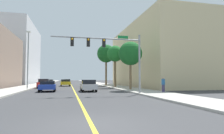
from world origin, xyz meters
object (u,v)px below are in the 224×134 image
Objects in this scene: car_gray at (67,81)px; pedestrian at (163,85)px; car_silver at (88,85)px; traffic_signal_mast at (111,49)px; street_lamp at (28,57)px; palm_mid at (115,54)px; car_blue at (48,86)px; palm_far at (106,54)px; car_black at (49,82)px; car_yellow at (65,83)px; palm_near at (130,54)px; car_red at (44,83)px.

car_gray is 40.00m from pedestrian.
traffic_signal_mast is at bearing -71.22° from car_silver.
street_lamp is (-9.90, 11.09, 0.20)m from traffic_signal_mast.
palm_mid is 1.83× the size of car_silver.
car_silver reaches higher than car_blue.
palm_far is 20.89m from pedestrian.
traffic_signal_mast is 26.76m from car_black.
car_gray is (0.35, 16.95, -0.03)m from car_yellow.
palm_near is 0.91× the size of palm_mid.
pedestrian is at bearing -83.17° from palm_far.
pedestrian is at bearing -69.76° from palm_near.
street_lamp is at bearing -172.09° from palm_mid.
car_red reaches higher than car_black.
palm_far is 14.05m from car_red.
pedestrian is at bearing -27.21° from car_blue.
street_lamp reaches higher than car_blue.
car_silver is (2.96, -16.94, 0.02)m from car_yellow.
car_yellow is (5.22, 10.97, -4.03)m from street_lamp.
car_red is at bearing -154.63° from palm_far.
car_yellow reaches higher than car_gray.
car_blue is at bearing 96.62° from pedestrian.
street_lamp is 1.31× the size of palm_near.
street_lamp is 2.15× the size of car_yellow.
car_silver reaches higher than car_black.
street_lamp is 2.10× the size of car_blue.
street_lamp is 1.19× the size of palm_mid.
pedestrian is at bearing -34.31° from street_lamp.
palm_near is 34.63m from car_gray.
palm_near reaches higher than car_yellow.
palm_near is at bearing -76.89° from car_gray.
car_blue is (-2.29, -32.81, -0.00)m from car_gray.
car_blue is at bearing 95.49° from car_black.
car_gray is at bearing 103.86° from palm_near.
car_blue is at bearing -125.63° from palm_far.
traffic_signal_mast reaches higher than car_blue.
car_yellow is at bearing 99.99° from car_silver.
car_gray reaches higher than car_blue.
palm_mid is at bearing 74.56° from traffic_signal_mast.
car_gray is at bearing 94.49° from car_silver.
pedestrian is at bearing -65.90° from car_yellow.
palm_near reaches higher than car_silver.
pedestrian is (10.55, -21.73, 0.22)m from car_yellow.
palm_near reaches higher than car_black.
palm_mid reaches higher than traffic_signal_mast.
car_yellow is 0.84× the size of car_black.
palm_near is 7.37m from palm_mid.
car_red is at bearing 75.66° from pedestrian.
car_gray is (-7.80, 18.73, -5.97)m from palm_far.
palm_mid is at bearing 42.06° from pedestrian.
palm_near is 3.93× the size of pedestrian.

